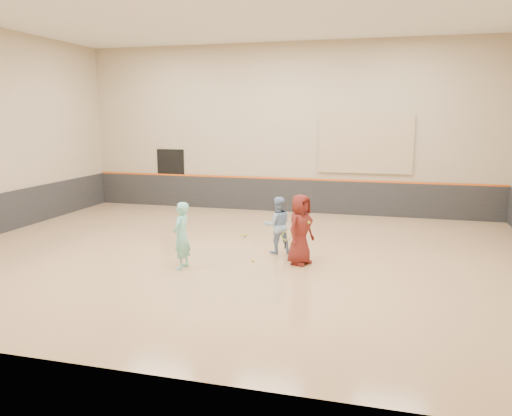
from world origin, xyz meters
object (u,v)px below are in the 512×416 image
(instructor, at_px, (278,225))
(spare_racket, at_px, (244,234))
(girl, at_px, (181,236))
(young_man, at_px, (300,229))

(instructor, height_order, spare_racket, instructor)
(girl, height_order, instructor, girl)
(girl, bearing_deg, spare_racket, 174.35)
(girl, xyz_separation_m, spare_racket, (0.47, 3.47, -0.74))
(young_man, bearing_deg, instructor, 67.04)
(girl, bearing_deg, young_man, 114.61)
(instructor, height_order, young_man, young_man)
(girl, height_order, young_man, young_man)
(instructor, xyz_separation_m, young_man, (0.73, -0.81, 0.11))
(spare_racket, bearing_deg, girl, -97.78)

